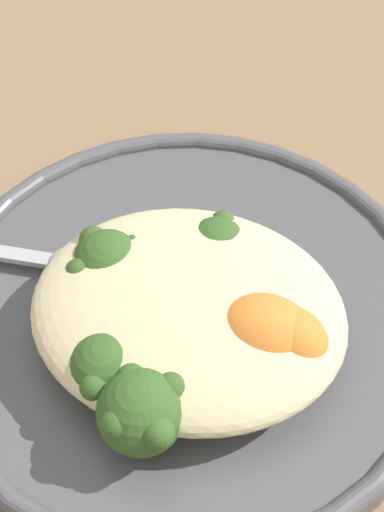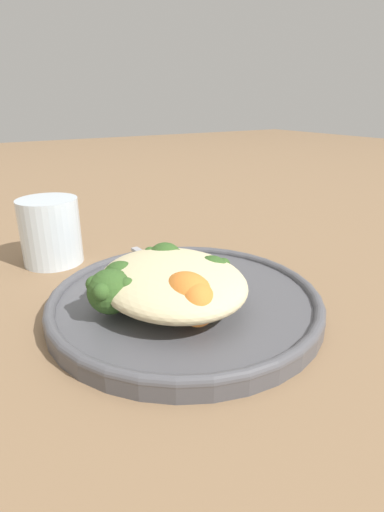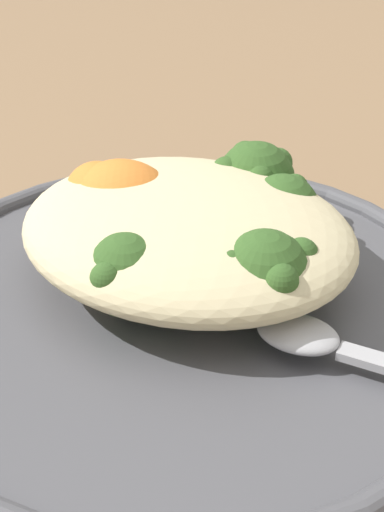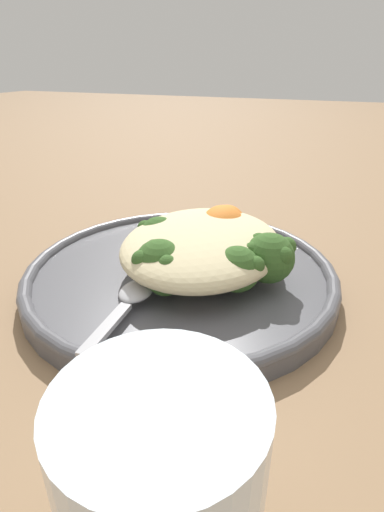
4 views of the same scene
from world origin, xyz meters
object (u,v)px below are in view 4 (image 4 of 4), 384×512
Objects in this scene: spoon at (131,298)px; broccoli_stalk_2 at (167,262)px; plate at (184,274)px; broccoli_stalk_1 at (169,250)px; broccoli_stalk_3 at (183,267)px; broccoli_stalk_0 at (175,239)px; sweet_potato_chunk_0 at (222,228)px; quinoa_mound at (202,245)px; sweet_potato_chunk_1 at (225,225)px; water_glass at (162,484)px; broccoli_stalk_4 at (232,264)px; broccoli_stalk_5 at (257,255)px.

broccoli_stalk_2 is at bearing 158.17° from spoon.
broccoli_stalk_1 is (0.00, -0.01, 0.02)m from plate.
broccoli_stalk_1 is 0.04m from broccoli_stalk_3.
broccoli_stalk_0 is 0.05m from sweet_potato_chunk_0.
quinoa_mound is 3.70× the size of sweet_potato_chunk_1.
broccoli_stalk_2 is 1.17× the size of water_glass.
water_glass is (0.14, 0.09, 0.02)m from spoon.
broccoli_stalk_3 is 0.05m from spoon.
broccoli_stalk_5 is (-0.02, 0.02, 0.00)m from broccoli_stalk_4.
sweet_potato_chunk_1 reaches higher than plate.
broccoli_stalk_0 is at bearing -127.52° from broccoli_stalk_1.
broccoli_stalk_4 is at bearing 25.44° from sweet_potato_chunk_0.
sweet_potato_chunk_0 is at bearing 154.73° from plate.
quinoa_mound is 0.23m from water_glass.
broccoli_stalk_2 is 0.10m from sweet_potato_chunk_1.
broccoli_stalk_0 is 1.43× the size of broccoli_stalk_1.
quinoa_mound is 2.30× the size of broccoli_stalk_1.
broccoli_stalk_0 is 2.30× the size of sweet_potato_chunk_1.
quinoa_mound reaches higher than broccoli_stalk_0.
sweet_potato_chunk_0 is 0.13m from spoon.
broccoli_stalk_2 reaches higher than quinoa_mound.
broccoli_stalk_1 is 0.63× the size of broccoli_stalk_3.
plate is 0.08m from spoon.
spoon is at bearing 44.15° from broccoli_stalk_1.
broccoli_stalk_1 is 1.61× the size of sweet_potato_chunk_1.
sweet_potato_chunk_1 is (-0.09, 0.01, 0.01)m from broccoli_stalk_3.
sweet_potato_chunk_0 is 0.27m from water_glass.
quinoa_mound is at bearing 136.72° from broccoli_stalk_0.
quinoa_mound is at bearing -163.49° from water_glass.
broccoli_stalk_3 is (0.03, -0.00, -0.01)m from quinoa_mound.
broccoli_stalk_0 is at bearing -136.53° from plate.
broccoli_stalk_2 reaches higher than broccoli_stalk_1.
water_glass is (0.21, 0.08, 0.03)m from plate.
spoon is (0.12, -0.03, -0.02)m from sweet_potato_chunk_0.
quinoa_mound is 1.45× the size of broccoli_stalk_3.
broccoli_stalk_4 is at bearing 74.21° from plate.
broccoli_stalk_5 is 0.22m from water_glass.
sweet_potato_chunk_0 is (-0.05, 0.02, 0.03)m from plate.
broccoli_stalk_3 is 1.28× the size of water_glass.
sweet_potato_chunk_1 is at bearing 169.89° from broccoli_stalk_4.
broccoli_stalk_3 is 0.20m from water_glass.
quinoa_mound is 0.04m from broccoli_stalk_2.
broccoli_stalk_0 is 0.92× the size of broccoli_stalk_5.
broccoli_stalk_5 is at bearing 130.28° from broccoli_stalk_3.
broccoli_stalk_3 is 0.07m from sweet_potato_chunk_0.
broccoli_stalk_5 is at bearing 48.06° from sweet_potato_chunk_0.
quinoa_mound is 0.04m from broccoli_stalk_4.
plate is at bearing -163.28° from broccoli_stalk_2.
sweet_potato_chunk_1 is (-0.07, -0.03, 0.00)m from broccoli_stalk_4.
broccoli_stalk_3 is at bearing 21.51° from plate.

